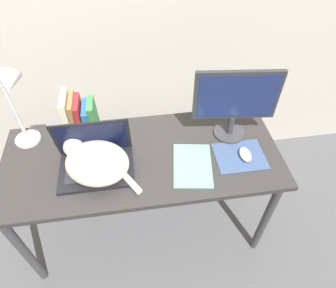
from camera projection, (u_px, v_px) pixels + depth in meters
ground_plane at (153, 268)px, 1.83m from camera, size 12.00×12.00×0.00m
desk at (143, 166)px, 1.58m from camera, size 1.41×0.60×0.71m
laptop at (96, 160)px, 1.44m from camera, size 0.36×0.25×0.26m
cat at (96, 162)px, 1.40m from camera, size 0.39×0.36×0.15m
external_monitor at (235, 101)px, 1.47m from camera, size 0.42×0.17×0.39m
mousepad at (240, 156)px, 1.52m from camera, size 0.25×0.20×0.00m
computer_mouse at (245, 154)px, 1.50m from camera, size 0.06×0.10×0.03m
book_row at (80, 118)px, 1.55m from camera, size 0.16×0.16×0.25m
desk_lamp at (13, 97)px, 1.36m from camera, size 0.17×0.17×0.46m
notepad at (192, 165)px, 1.47m from camera, size 0.23×0.30×0.01m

